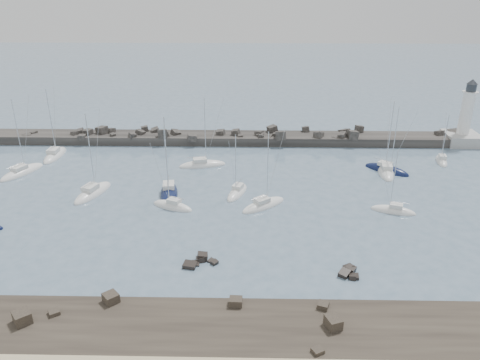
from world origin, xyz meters
name	(u,v)px	position (x,y,z in m)	size (l,w,h in m)	color
ground	(238,229)	(0.00, 0.00, 0.00)	(400.00, 400.00, 0.00)	slate
rock_shelf	(233,339)	(0.01, -21.96, 0.02)	(140.00, 12.19, 1.96)	#2C251E
rock_cluster_near	(199,262)	(-4.71, -8.55, 0.13)	(4.50, 3.35, 1.38)	black
rock_cluster_far	(349,272)	(13.77, -10.55, 0.16)	(2.61, 3.21, 1.35)	black
breakwater	(209,141)	(-7.29, 37.99, 0.30)	(115.00, 7.63, 4.96)	#2D2A28
lighthouse	(463,130)	(47.00, 38.00, 3.09)	(7.00, 7.00, 14.60)	#A3A29D
sailboat_1	(55,156)	(-37.38, 28.53, 0.15)	(3.07, 9.21, 14.53)	white
sailboat_3	(93,193)	(-24.36, 11.20, 0.15)	(5.70, 9.62, 14.56)	white
sailboat_4	(202,165)	(-7.39, 24.07, 0.13)	(9.33, 4.68, 14.04)	white
sailboat_5	(173,207)	(-10.40, 6.63, 0.14)	(7.27, 4.83, 11.26)	white
sailboat_6	(237,193)	(-0.45, 11.82, 0.14)	(4.48, 7.43, 11.42)	white
sailboat_7	(263,206)	(3.81, 7.32, 0.13)	(8.08, 7.23, 13.10)	white
sailboat_8	(387,170)	(27.03, 22.33, 0.14)	(8.28, 7.40, 13.48)	#0E163B
sailboat_9	(393,211)	(23.68, 5.88, 0.13)	(7.07, 4.13, 10.80)	white
sailboat_10	(386,172)	(26.64, 21.48, 0.15)	(3.91, 9.25, 14.26)	white
sailboat_12	(441,161)	(38.87, 27.06, 0.15)	(3.09, 6.53, 10.23)	white
sailboat_13	(22,173)	(-40.10, 19.77, 0.13)	(6.54, 9.75, 14.70)	white
sailboat_14	(169,193)	(-11.72, 11.37, 0.15)	(4.12, 9.48, 14.59)	#0E163B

